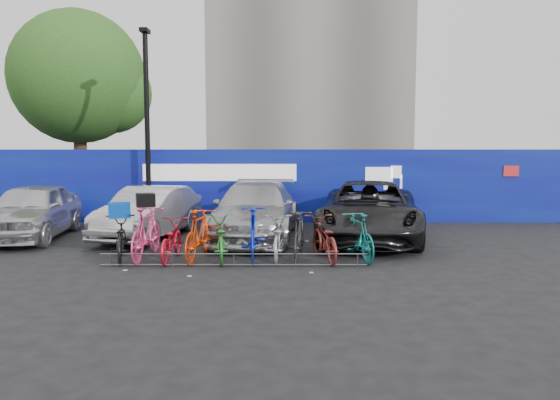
{
  "coord_description": "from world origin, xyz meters",
  "views": [
    {
      "loc": [
        0.97,
        -11.84,
        2.57
      ],
      "look_at": [
        0.97,
        2.0,
        1.15
      ],
      "focal_mm": 35.0,
      "sensor_mm": 36.0,
      "label": 1
    }
  ],
  "objects_px": {
    "tree": "(84,81)",
    "bike_1": "(146,233)",
    "lamppost": "(147,122)",
    "bike_5": "(253,233)",
    "bike_0": "(120,239)",
    "bike_7": "(299,235)",
    "bike_4": "(220,238)",
    "bike_8": "(324,239)",
    "car_1": "(150,212)",
    "car_3": "(370,211)",
    "bike_2": "(171,240)",
    "bike_3": "(199,235)",
    "car_2": "(255,210)",
    "bike_6": "(277,238)",
    "bike_9": "(358,236)",
    "bike_rack": "(234,260)",
    "car_0": "(32,211)"
  },
  "relations": [
    {
      "from": "tree",
      "to": "car_3",
      "type": "height_order",
      "value": "tree"
    },
    {
      "from": "tree",
      "to": "bike_4",
      "type": "bearing_deg",
      "value": -57.24
    },
    {
      "from": "car_0",
      "to": "bike_5",
      "type": "xyz_separation_m",
      "value": [
        6.18,
        -2.75,
        -0.16
      ]
    },
    {
      "from": "car_1",
      "to": "bike_6",
      "type": "distance_m",
      "value": 4.53
    },
    {
      "from": "bike_7",
      "to": "bike_8",
      "type": "xyz_separation_m",
      "value": [
        0.54,
        -0.14,
        -0.06
      ]
    },
    {
      "from": "bike_3",
      "to": "bike_8",
      "type": "height_order",
      "value": "bike_3"
    },
    {
      "from": "bike_1",
      "to": "bike_5",
      "type": "height_order",
      "value": "bike_5"
    },
    {
      "from": "tree",
      "to": "bike_1",
      "type": "relative_size",
      "value": 3.94
    },
    {
      "from": "car_0",
      "to": "car_3",
      "type": "height_order",
      "value": "car_3"
    },
    {
      "from": "car_2",
      "to": "car_3",
      "type": "distance_m",
      "value": 3.1
    },
    {
      "from": "car_3",
      "to": "bike_1",
      "type": "distance_m",
      "value": 5.99
    },
    {
      "from": "car_1",
      "to": "bike_6",
      "type": "relative_size",
      "value": 2.37
    },
    {
      "from": "car_3",
      "to": "bike_7",
      "type": "height_order",
      "value": "car_3"
    },
    {
      "from": "car_0",
      "to": "bike_2",
      "type": "distance_m",
      "value": 5.22
    },
    {
      "from": "car_1",
      "to": "car_3",
      "type": "height_order",
      "value": "car_3"
    },
    {
      "from": "bike_8",
      "to": "bike_7",
      "type": "bearing_deg",
      "value": -25.5
    },
    {
      "from": "bike_1",
      "to": "bike_7",
      "type": "relative_size",
      "value": 1.1
    },
    {
      "from": "bike_4",
      "to": "bike_8",
      "type": "height_order",
      "value": "bike_4"
    },
    {
      "from": "bike_2",
      "to": "bike_3",
      "type": "bearing_deg",
      "value": -174.28
    },
    {
      "from": "bike_0",
      "to": "bike_7",
      "type": "relative_size",
      "value": 1.01
    },
    {
      "from": "tree",
      "to": "lamppost",
      "type": "height_order",
      "value": "tree"
    },
    {
      "from": "bike_2",
      "to": "bike_5",
      "type": "xyz_separation_m",
      "value": [
        1.82,
        0.1,
        0.14
      ]
    },
    {
      "from": "bike_rack",
      "to": "bike_9",
      "type": "relative_size",
      "value": 3.15
    },
    {
      "from": "lamppost",
      "to": "bike_7",
      "type": "xyz_separation_m",
      "value": [
        4.6,
        -5.18,
        -2.73
      ]
    },
    {
      "from": "car_0",
      "to": "bike_7",
      "type": "relative_size",
      "value": 2.48
    },
    {
      "from": "bike_rack",
      "to": "bike_3",
      "type": "distance_m",
      "value": 1.16
    },
    {
      "from": "lamppost",
      "to": "car_3",
      "type": "height_order",
      "value": "lamppost"
    },
    {
      "from": "bike_3",
      "to": "bike_9",
      "type": "bearing_deg",
      "value": -170.84
    },
    {
      "from": "car_1",
      "to": "bike_1",
      "type": "bearing_deg",
      "value": -65.67
    },
    {
      "from": "lamppost",
      "to": "bike_5",
      "type": "bearing_deg",
      "value": -55.65
    },
    {
      "from": "bike_3",
      "to": "bike_4",
      "type": "relative_size",
      "value": 1.02
    },
    {
      "from": "bike_7",
      "to": "bike_4",
      "type": "bearing_deg",
      "value": 11.43
    },
    {
      "from": "car_1",
      "to": "bike_6",
      "type": "height_order",
      "value": "car_1"
    },
    {
      "from": "car_0",
      "to": "bike_3",
      "type": "relative_size",
      "value": 2.36
    },
    {
      "from": "car_3",
      "to": "bike_0",
      "type": "xyz_separation_m",
      "value": [
        -5.98,
        -2.62,
        -0.31
      ]
    },
    {
      "from": "bike_7",
      "to": "tree",
      "type": "bearing_deg",
      "value": -42.7
    },
    {
      "from": "lamppost",
      "to": "bike_6",
      "type": "xyz_separation_m",
      "value": [
        4.11,
        -5.18,
        -2.8
      ]
    },
    {
      "from": "tree",
      "to": "bike_rack",
      "type": "relative_size",
      "value": 1.39
    },
    {
      "from": "bike_1",
      "to": "car_1",
      "type": "bearing_deg",
      "value": -73.34
    },
    {
      "from": "car_2",
      "to": "lamppost",
      "type": "bearing_deg",
      "value": 150.37
    },
    {
      "from": "bike_3",
      "to": "bike_4",
      "type": "bearing_deg",
      "value": -172.17
    },
    {
      "from": "car_2",
      "to": "bike_2",
      "type": "bearing_deg",
      "value": -115.92
    },
    {
      "from": "bike_6",
      "to": "car_3",
      "type": "bearing_deg",
      "value": -131.33
    },
    {
      "from": "tree",
      "to": "bike_0",
      "type": "xyz_separation_m",
      "value": [
        4.18,
        -9.91,
        -4.59
      ]
    },
    {
      "from": "car_3",
      "to": "bike_9",
      "type": "xyz_separation_m",
      "value": [
        -0.68,
        -2.67,
        -0.25
      ]
    },
    {
      "from": "car_0",
      "to": "bike_rack",
      "type": "bearing_deg",
      "value": -36.44
    },
    {
      "from": "bike_rack",
      "to": "bike_8",
      "type": "relative_size",
      "value": 3.04
    },
    {
      "from": "bike_1",
      "to": "bike_9",
      "type": "xyz_separation_m",
      "value": [
        4.72,
        -0.07,
        -0.06
      ]
    },
    {
      "from": "bike_1",
      "to": "bike_6",
      "type": "distance_m",
      "value": 2.92
    },
    {
      "from": "bike_3",
      "to": "bike_6",
      "type": "relative_size",
      "value": 1.05
    }
  ]
}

